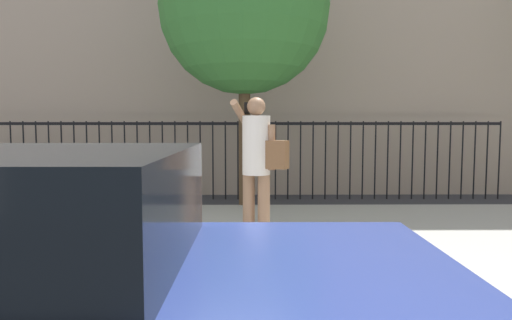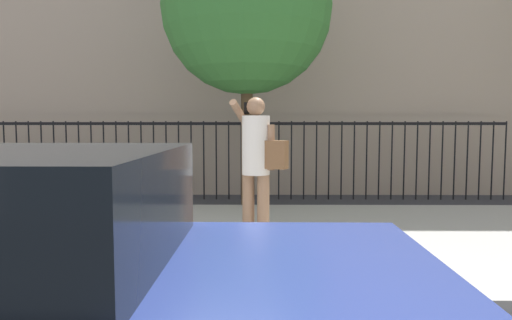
{
  "view_description": "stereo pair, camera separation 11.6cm",
  "coord_description": "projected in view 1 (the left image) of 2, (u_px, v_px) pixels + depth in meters",
  "views": [
    {
      "loc": [
        0.91,
        -3.71,
        1.58
      ],
      "look_at": [
        0.97,
        2.36,
        1.09
      ],
      "focal_mm": 33.21,
      "sensor_mm": 36.0,
      "label": 1
    },
    {
      "loc": [
        1.02,
        -3.71,
        1.58
      ],
      "look_at": [
        0.97,
        2.36,
        1.09
      ],
      "focal_mm": 33.21,
      "sensor_mm": 36.0,
      "label": 2
    }
  ],
  "objects": [
    {
      "name": "parked_hatchback",
      "position": [
        6.0,
        308.0,
        2.25
      ],
      "size": [
        4.21,
        1.88,
        1.45
      ],
      "color": "navy",
      "rests_on": "ground"
    },
    {
      "name": "pedestrian_on_phone",
      "position": [
        258.0,
        157.0,
        5.78
      ],
      "size": [
        0.72,
        0.56,
        1.73
      ],
      "color": "#936B4C",
      "rests_on": "sidewalk"
    },
    {
      "name": "street_tree_mid",
      "position": [
        244.0,
        9.0,
        7.98
      ],
      "size": [
        2.88,
        2.88,
        4.93
      ],
      "color": "#4C3823",
      "rests_on": "ground"
    },
    {
      "name": "sidewalk",
      "position": [
        180.0,
        241.0,
        6.0
      ],
      "size": [
        28.0,
        4.4,
        0.15
      ],
      "primitive_type": "cube",
      "color": "#9E9B93",
      "rests_on": "ground"
    },
    {
      "name": "ground_plane",
      "position": [
        139.0,
        318.0,
        3.82
      ],
      "size": [
        60.0,
        60.0,
        0.0
      ],
      "primitive_type": "plane",
      "color": "#333338"
    },
    {
      "name": "iron_fence",
      "position": [
        207.0,
        150.0,
        9.62
      ],
      "size": [
        12.03,
        0.04,
        1.6
      ],
      "color": "black",
      "rests_on": "ground"
    }
  ]
}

